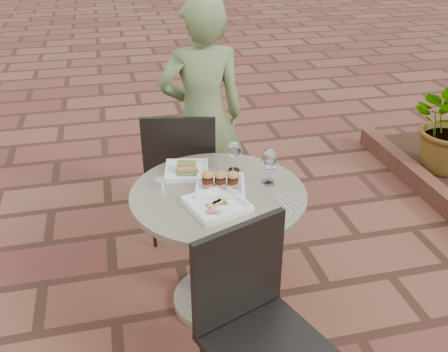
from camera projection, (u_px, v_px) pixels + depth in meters
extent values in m
plane|color=brown|center=(261.00, 297.00, 2.91)|extent=(60.00, 60.00, 0.00)
cylinder|color=gray|center=(219.00, 298.00, 2.88)|extent=(0.52, 0.52, 0.04)
cylinder|color=gray|center=(219.00, 252.00, 2.72)|extent=(0.08, 0.08, 0.70)
cylinder|color=gray|center=(218.00, 195.00, 2.54)|extent=(0.90, 0.90, 0.03)
cube|color=black|center=(183.00, 174.00, 3.29)|extent=(0.53, 0.53, 0.03)
cube|color=black|center=(179.00, 153.00, 2.99)|extent=(0.43, 0.13, 0.46)
cylinder|color=black|center=(213.00, 189.00, 3.56)|extent=(0.02, 0.02, 0.44)
cylinder|color=black|center=(160.00, 189.00, 3.57)|extent=(0.02, 0.02, 0.44)
cylinder|color=black|center=(212.00, 219.00, 3.23)|extent=(0.02, 0.02, 0.44)
cylinder|color=black|center=(153.00, 219.00, 3.23)|extent=(0.02, 0.02, 0.44)
cube|color=black|center=(267.00, 347.00, 2.01)|extent=(0.57, 0.57, 0.03)
cube|color=black|center=(239.00, 272.00, 2.03)|extent=(0.42, 0.18, 0.46)
cylinder|color=black|center=(271.00, 338.00, 2.35)|extent=(0.02, 0.02, 0.44)
imported|color=#5B713E|center=(202.00, 118.00, 3.27)|extent=(0.57, 0.38, 1.56)
cube|color=white|center=(187.00, 172.00, 2.71)|extent=(0.27, 0.27, 0.01)
cube|color=#F19255|center=(187.00, 166.00, 2.70)|extent=(0.11, 0.08, 0.03)
cube|color=#57612B|center=(186.00, 163.00, 2.69)|extent=(0.11, 0.08, 0.01)
cube|color=white|center=(220.00, 188.00, 2.56)|extent=(0.30, 0.30, 0.01)
cube|color=white|center=(217.00, 206.00, 2.41)|extent=(0.33, 0.33, 0.01)
ellipsoid|color=#D05566|center=(211.00, 211.00, 2.34)|extent=(0.05, 0.04, 0.02)
cylinder|color=white|center=(269.00, 183.00, 2.61)|extent=(0.05, 0.05, 0.00)
cylinder|color=white|center=(270.00, 178.00, 2.59)|extent=(0.01, 0.01, 0.06)
ellipsoid|color=white|center=(270.00, 166.00, 2.56)|extent=(0.06, 0.06, 0.08)
cylinder|color=white|center=(270.00, 166.00, 2.56)|extent=(0.05, 0.05, 0.03)
cylinder|color=white|center=(234.00, 170.00, 2.74)|extent=(0.06, 0.06, 0.00)
cylinder|color=white|center=(234.00, 163.00, 2.72)|extent=(0.01, 0.01, 0.08)
ellipsoid|color=white|center=(234.00, 150.00, 2.68)|extent=(0.07, 0.07, 0.09)
cylinder|color=white|center=(268.00, 181.00, 2.63)|extent=(0.07, 0.07, 0.00)
cylinder|color=white|center=(268.00, 173.00, 2.61)|extent=(0.01, 0.01, 0.08)
ellipsoid|color=white|center=(269.00, 158.00, 2.56)|extent=(0.08, 0.08, 0.10)
cylinder|color=silver|center=(160.00, 183.00, 2.57)|extent=(0.06, 0.06, 0.04)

